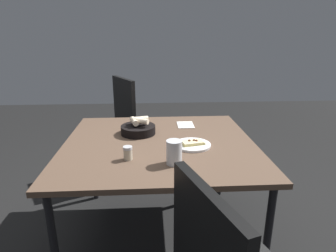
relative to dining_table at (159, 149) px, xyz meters
The scene contains 8 objects.
ground 0.66m from the dining_table, ahead, with size 8.00×8.00×0.00m, color black.
dining_table is the anchor object (origin of this frame).
pizza_plate 0.22m from the dining_table, 111.08° to the right, with size 0.22×0.22×0.04m.
bread_basket 0.23m from the dining_table, 39.77° to the left, with size 0.24×0.24×0.12m.
beer_glass 0.34m from the dining_table, 167.92° to the right, with size 0.08×0.08×0.13m.
pepper_shaker 0.32m from the dining_table, 144.73° to the left, with size 0.05×0.05×0.08m.
napkin 0.40m from the dining_table, 31.69° to the right, with size 0.16×0.12×0.00m.
chair_near 0.98m from the dining_table, 24.04° to the left, with size 0.60×0.60×0.97m.
Camera 1 is at (-1.69, 0.05, 1.37)m, focal length 30.46 mm.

